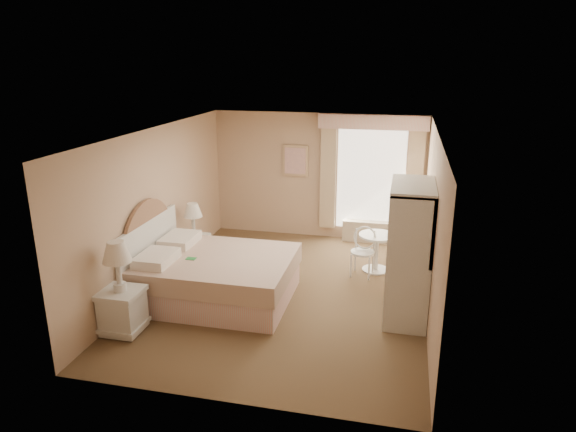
% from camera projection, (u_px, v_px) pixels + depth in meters
% --- Properties ---
extents(room, '(4.21, 5.51, 2.51)m').
position_uv_depth(room, '(287.00, 216.00, 7.66)').
color(room, brown).
rests_on(room, ground).
extents(window, '(2.05, 0.22, 2.51)m').
position_uv_depth(window, '(371.00, 175.00, 9.88)').
color(window, white).
rests_on(window, room).
extents(framed_art, '(0.52, 0.04, 0.62)m').
position_uv_depth(framed_art, '(295.00, 161.00, 10.19)').
color(framed_art, tan).
rests_on(framed_art, room).
extents(bed, '(2.30, 1.81, 1.60)m').
position_uv_depth(bed, '(208.00, 274.00, 7.74)').
color(bed, '#E19C92').
rests_on(bed, room).
extents(nightstand_near, '(0.52, 0.52, 1.27)m').
position_uv_depth(nightstand_near, '(121.00, 300.00, 6.73)').
color(nightstand_near, silver).
rests_on(nightstand_near, room).
extents(nightstand_far, '(0.46, 0.46, 1.10)m').
position_uv_depth(nightstand_far, '(194.00, 242.00, 9.00)').
color(nightstand_far, silver).
rests_on(nightstand_far, room).
extents(round_table, '(0.62, 0.62, 0.66)m').
position_uv_depth(round_table, '(377.00, 247.00, 8.72)').
color(round_table, silver).
rests_on(round_table, room).
extents(cafe_chair, '(0.45, 0.45, 0.82)m').
position_uv_depth(cafe_chair, '(363.00, 248.00, 8.56)').
color(cafe_chair, silver).
rests_on(cafe_chair, room).
extents(armoire, '(0.58, 1.15, 1.92)m').
position_uv_depth(armoire, '(409.00, 263.00, 7.11)').
color(armoire, silver).
rests_on(armoire, room).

